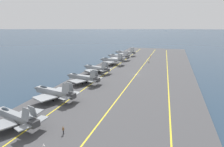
% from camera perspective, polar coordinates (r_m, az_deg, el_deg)
% --- Properties ---
extents(ground_plane, '(2000.00, 2000.00, 0.00)m').
position_cam_1_polar(ground_plane, '(93.99, 6.91, -0.55)').
color(ground_plane, '#23384C').
extents(carrier_deck, '(220.25, 51.99, 0.40)m').
position_cam_1_polar(carrier_deck, '(93.94, 6.92, -0.43)').
color(carrier_deck, '#424244').
rests_on(carrier_deck, ground).
extents(deck_stripe_foul_line, '(198.05, 8.94, 0.01)m').
position_cam_1_polar(deck_stripe_foul_line, '(92.60, 15.65, -0.93)').
color(deck_stripe_foul_line, yellow).
rests_on(deck_stripe_foul_line, carrier_deck).
extents(deck_stripe_centerline, '(198.22, 0.36, 0.01)m').
position_cam_1_polar(deck_stripe_centerline, '(93.89, 6.92, -0.31)').
color(deck_stripe_centerline, yellow).
rests_on(deck_stripe_centerline, carrier_deck).
extents(deck_stripe_edge_line, '(198.22, 0.59, 0.01)m').
position_cam_1_polar(deck_stripe_edge_line, '(97.29, -1.39, 0.29)').
color(deck_stripe_edge_line, yellow).
rests_on(deck_stripe_edge_line, carrier_deck).
extents(parked_jet_nearest, '(12.93, 15.53, 5.94)m').
position_cam_1_polar(parked_jet_nearest, '(51.30, -25.88, -11.00)').
color(parked_jet_nearest, gray).
rests_on(parked_jet_nearest, carrier_deck).
extents(parked_jet_second, '(13.38, 17.02, 6.22)m').
position_cam_1_polar(parked_jet_second, '(64.51, -16.36, -5.10)').
color(parked_jet_second, gray).
rests_on(parked_jet_second, carrier_deck).
extents(parked_jet_third, '(12.17, 16.21, 5.93)m').
position_cam_1_polar(parked_jet_third, '(79.74, -8.38, -1.16)').
color(parked_jet_third, gray).
rests_on(parked_jet_third, carrier_deck).
extents(parked_jet_fourth, '(12.69, 16.18, 5.81)m').
position_cam_1_polar(parked_jet_fourth, '(96.81, -4.53, 1.53)').
color(parked_jet_fourth, gray).
rests_on(parked_jet_fourth, carrier_deck).
extents(parked_jet_fifth, '(12.45, 15.12, 6.62)m').
position_cam_1_polar(parked_jet_fifth, '(115.70, -0.01, 3.86)').
color(parked_jet_fifth, gray).
rests_on(parked_jet_fifth, carrier_deck).
extents(parked_jet_sixth, '(11.92, 16.40, 6.20)m').
position_cam_1_polar(parked_jet_sixth, '(131.72, 1.80, 4.92)').
color(parked_jet_sixth, '#A8AAAF').
rests_on(parked_jet_sixth, carrier_deck).
extents(parked_jet_seventh, '(12.19, 16.52, 6.47)m').
position_cam_1_polar(parked_jet_seventh, '(149.66, 3.77, 6.03)').
color(parked_jet_seventh, '#9EA3A8').
rests_on(parked_jet_seventh, carrier_deck).
extents(crew_brown_vest, '(0.46, 0.43, 1.82)m').
position_cam_1_polar(crew_brown_vest, '(45.28, -13.76, -15.38)').
color(crew_brown_vest, '#232328').
rests_on(crew_brown_vest, carrier_deck).
extents(crew_yellow_vest, '(0.39, 0.27, 1.77)m').
position_cam_1_polar(crew_yellow_vest, '(123.58, 10.49, 3.44)').
color(crew_yellow_vest, '#383328').
rests_on(crew_yellow_vest, carrier_deck).
extents(crew_red_vest, '(0.40, 0.29, 1.68)m').
position_cam_1_polar(crew_red_vest, '(142.72, 10.86, 4.79)').
color(crew_red_vest, '#4C473D').
rests_on(crew_red_vest, carrier_deck).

